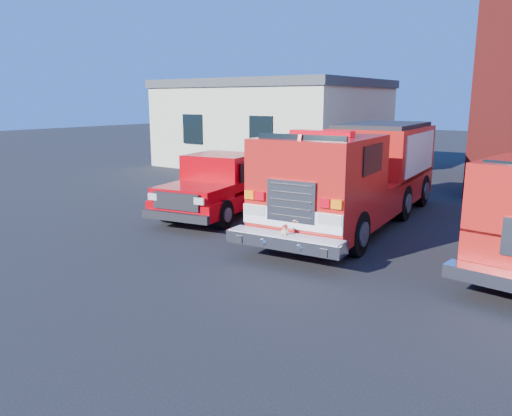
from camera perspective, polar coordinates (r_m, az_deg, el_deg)
The scene contains 4 objects.
ground at distance 11.07m, azimuth 3.63°, elevation -5.51°, with size 100.00×100.00×0.00m, color black.
side_building at distance 26.37m, azimuth 2.04°, elevation 9.72°, with size 10.20×8.20×4.35m.
fire_engine at distance 14.06m, azimuth 11.67°, elevation 3.93°, with size 3.17×8.94×2.70m.
pickup_truck at distance 15.15m, azimuth -3.40°, elevation 2.68°, with size 2.92×5.80×1.81m.
Camera 1 is at (5.55, -8.97, 3.38)m, focal length 35.00 mm.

